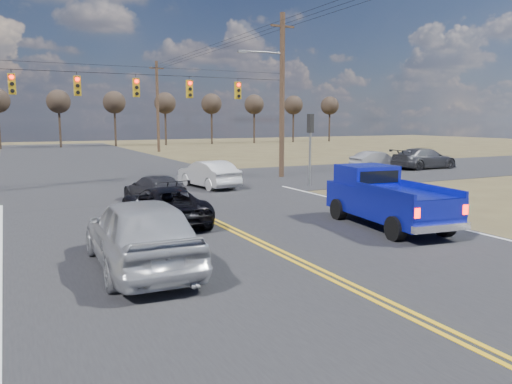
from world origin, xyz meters
name	(u,v)px	position (x,y,z in m)	size (l,w,h in m)	color
ground	(327,276)	(0.00, 0.00, 0.00)	(160.00, 160.00, 0.00)	brown
road_main	(187,208)	(0.00, 10.00, 0.00)	(14.00, 120.00, 0.02)	#28282B
road_cross	(139,186)	(0.00, 18.00, 0.00)	(120.00, 12.00, 0.02)	#28282B
signal_gantry	(147,92)	(0.50, 17.79, 5.06)	(19.60, 4.83, 10.00)	#473323
utility_poles	(141,88)	(0.00, 17.00, 5.23)	(19.60, 58.32, 10.00)	#473323
treeline	(105,89)	(0.00, 26.96, 5.70)	(87.00, 117.80, 7.40)	#33261C
pickup_truck	(385,198)	(4.88, 3.66, 0.96)	(2.62, 5.49, 1.99)	black
silver_suv	(141,233)	(-3.71, 2.52, 0.90)	(2.13, 5.30, 1.80)	#ACAEB4
black_suv	(164,205)	(-1.70, 7.41, 0.66)	(2.18, 4.73, 1.32)	black
white_car_queue	(208,174)	(3.10, 15.50, 0.72)	(1.53, 4.38, 1.44)	#BABABA
dgrey_car_queue	(155,189)	(-0.80, 11.86, 0.61)	(1.71, 4.20, 1.22)	#323136
cross_car_east_near	(376,160)	(17.72, 19.35, 0.65)	(3.97, 1.39, 1.31)	#989A9F
cross_car_east_far	(424,158)	(21.03, 17.92, 0.77)	(5.28, 2.15, 1.53)	#38383E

